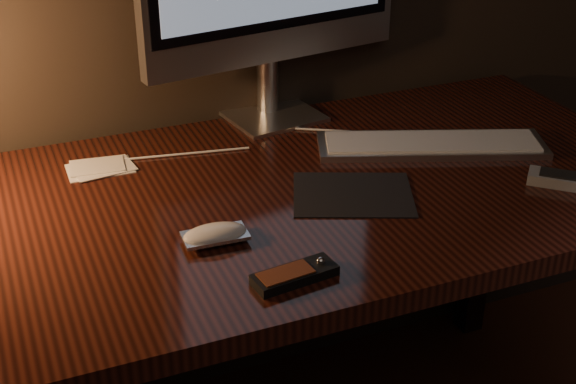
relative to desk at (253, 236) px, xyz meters
name	(u,v)px	position (x,y,z in m)	size (l,w,h in m)	color
desk	(253,236)	(0.00, 0.00, 0.00)	(1.60, 0.75, 0.75)	#38140C
keyboard	(431,144)	(0.39, -0.01, 0.14)	(0.47, 0.13, 0.02)	silver
mousepad	(353,194)	(0.15, -0.14, 0.13)	(0.22, 0.17, 0.00)	black
mouse	(215,236)	(-0.13, -0.20, 0.14)	(0.11, 0.06, 0.02)	white
media_remote	(295,274)	(-0.06, -0.35, 0.14)	(0.14, 0.07, 0.02)	black
papers	(100,168)	(-0.26, 0.15, 0.13)	(0.13, 0.08, 0.01)	white
cable	(246,143)	(0.04, 0.15, 0.13)	(0.00, 0.00, 0.56)	white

